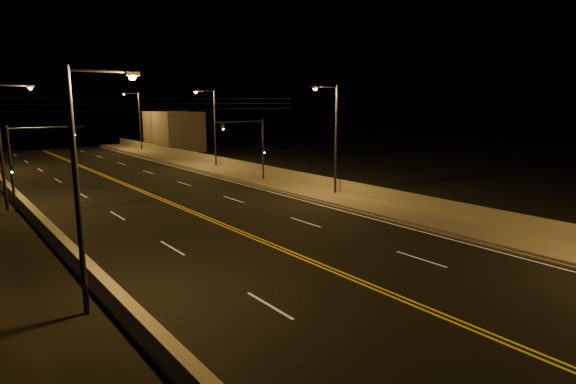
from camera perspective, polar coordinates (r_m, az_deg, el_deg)
road at (r=28.56m, az=-5.65°, el=-4.76°), size 18.00×120.00×0.02m
sidewalk at (r=35.16m, az=9.57°, el=-1.65°), size 3.60×120.00×0.30m
curb at (r=33.87m, az=7.38°, el=-2.20°), size 0.14×120.00×0.15m
parapet_wall at (r=36.22m, az=11.41°, el=-0.30°), size 0.30×120.00×1.00m
jersey_barrier at (r=25.14m, az=-24.23°, el=-6.82°), size 0.45×120.00×0.90m
distant_building_right at (r=77.01m, az=-13.40°, el=7.05°), size 6.00×10.00×5.93m
parapet_rail at (r=36.12m, az=11.44°, el=0.52°), size 0.06×120.00×0.06m
lane_markings at (r=28.49m, az=-5.57°, el=-4.77°), size 17.32×116.00×0.00m
streetlight_1 at (r=38.31m, az=5.40°, el=6.97°), size 2.55×0.28×8.82m
streetlight_2 at (r=54.78m, az=-8.92°, el=8.04°), size 2.55×0.28×8.82m
streetlight_3 at (r=76.35m, az=-17.35°, el=8.44°), size 2.55×0.28×8.82m
streetlight_4 at (r=18.28m, az=-23.01°, el=1.95°), size 2.55×0.28×8.82m
streetlight_5 at (r=38.70m, az=-30.59°, el=5.56°), size 2.55×0.28×8.82m
traffic_signal_right at (r=44.79m, az=-4.07°, el=5.84°), size 5.11×0.31×5.96m
traffic_signal_left at (r=38.10m, az=-28.57°, el=3.68°), size 5.11×0.31×5.96m
overhead_wires at (r=35.99m, az=-13.87°, el=10.11°), size 22.00×0.03×0.83m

